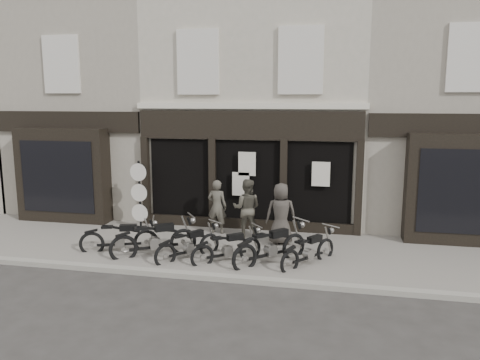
% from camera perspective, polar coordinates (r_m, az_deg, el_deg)
% --- Properties ---
extents(ground_plane, '(90.00, 90.00, 0.00)m').
position_cam_1_polar(ground_plane, '(12.56, -1.64, -9.98)').
color(ground_plane, '#2D2B28').
rests_on(ground_plane, ground).
extents(pavement, '(30.00, 4.20, 0.12)m').
position_cam_1_polar(pavement, '(13.37, -0.73, -8.46)').
color(pavement, slate).
rests_on(pavement, ground_plane).
extents(kerb, '(30.00, 0.25, 0.13)m').
position_cam_1_polar(kerb, '(11.40, -3.13, -11.75)').
color(kerb, gray).
rests_on(kerb, ground_plane).
extents(central_building, '(7.30, 6.22, 8.34)m').
position_cam_1_polar(central_building, '(17.66, 2.85, 9.25)').
color(central_building, '#B2A899').
rests_on(central_building, ground).
extents(neighbour_left, '(5.60, 6.73, 8.34)m').
position_cam_1_polar(neighbour_left, '(19.63, -16.04, 8.82)').
color(neighbour_left, gray).
rests_on(neighbour_left, ground).
extents(neighbour_right, '(5.60, 6.73, 8.34)m').
position_cam_1_polar(neighbour_right, '(17.75, 23.73, 8.31)').
color(neighbour_right, gray).
rests_on(neighbour_right, ground).
extents(motorcycle_0, '(2.05, 1.02, 1.03)m').
position_cam_1_polar(motorcycle_0, '(13.43, -14.41, -7.13)').
color(motorcycle_0, black).
rests_on(motorcycle_0, ground).
extents(motorcycle_1, '(2.08, 1.58, 1.14)m').
position_cam_1_polar(motorcycle_1, '(12.89, -10.32, -7.50)').
color(motorcycle_1, black).
rests_on(motorcycle_1, ground).
extents(motorcycle_2, '(1.45, 1.72, 0.97)m').
position_cam_1_polar(motorcycle_2, '(12.56, -6.27, -8.18)').
color(motorcycle_2, black).
rests_on(motorcycle_2, ground).
extents(motorcycle_3, '(1.69, 1.46, 0.97)m').
position_cam_1_polar(motorcycle_3, '(12.27, -1.53, -8.56)').
color(motorcycle_3, black).
rests_on(motorcycle_3, ground).
extents(motorcycle_4, '(1.81, 1.87, 1.12)m').
position_cam_1_polar(motorcycle_4, '(12.16, 3.79, -8.45)').
color(motorcycle_4, black).
rests_on(motorcycle_4, ground).
extents(motorcycle_5, '(1.41, 1.75, 0.97)m').
position_cam_1_polar(motorcycle_5, '(12.16, 8.39, -8.83)').
color(motorcycle_5, black).
rests_on(motorcycle_5, ground).
extents(man_left, '(0.65, 0.46, 1.69)m').
position_cam_1_polar(man_left, '(14.57, -2.80, -3.25)').
color(man_left, '#48443B').
rests_on(man_left, pavement).
extents(man_centre, '(0.89, 0.71, 1.78)m').
position_cam_1_polar(man_centre, '(14.12, 0.82, -3.46)').
color(man_centre, '#474439').
rests_on(man_centre, pavement).
extents(man_right, '(0.96, 0.72, 1.78)m').
position_cam_1_polar(man_right, '(13.50, 5.01, -4.11)').
color(man_right, '#36322D').
rests_on(man_right, pavement).
extents(advert_sign_post, '(0.57, 0.37, 2.34)m').
position_cam_1_polar(advert_sign_post, '(15.29, -12.15, -2.17)').
color(advert_sign_post, black).
rests_on(advert_sign_post, ground).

